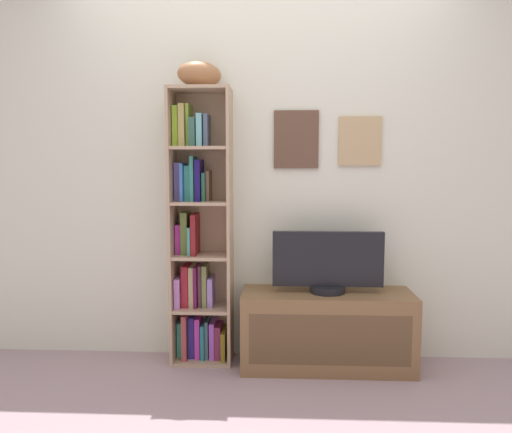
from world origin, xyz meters
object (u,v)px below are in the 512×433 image
(football, at_px, (200,74))
(television, at_px, (328,263))
(bookshelf, at_px, (198,239))
(tv_stand, at_px, (327,330))

(football, distance_m, television, 1.42)
(bookshelf, bearing_deg, football, -47.52)
(football, relative_size, television, 0.41)
(football, height_order, television, football)
(football, relative_size, tv_stand, 0.26)
(television, bearing_deg, football, 175.38)
(football, xyz_separation_m, television, (0.80, -0.06, -1.17))
(football, distance_m, tv_stand, 1.79)
(bookshelf, xyz_separation_m, television, (0.83, -0.09, -0.13))
(bookshelf, relative_size, television, 2.56)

